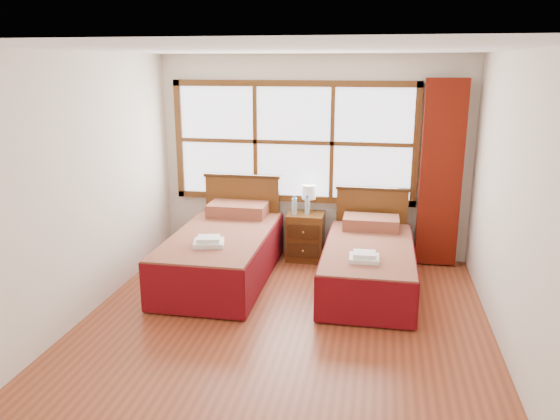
# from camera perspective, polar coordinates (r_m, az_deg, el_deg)

# --- Properties ---
(floor) EXTENTS (4.50, 4.50, 0.00)m
(floor) POSITION_cam_1_polar(r_m,az_deg,el_deg) (5.39, 0.15, -12.35)
(floor) COLOR brown
(floor) RESTS_ON ground
(ceiling) EXTENTS (4.50, 4.50, 0.00)m
(ceiling) POSITION_cam_1_polar(r_m,az_deg,el_deg) (4.78, 0.17, 16.48)
(ceiling) COLOR white
(ceiling) RESTS_ON wall_back
(wall_back) EXTENTS (4.00, 0.00, 4.00)m
(wall_back) POSITION_cam_1_polar(r_m,az_deg,el_deg) (7.11, 3.44, 5.47)
(wall_back) COLOR silver
(wall_back) RESTS_ON floor
(wall_left) EXTENTS (0.00, 4.50, 4.50)m
(wall_left) POSITION_cam_1_polar(r_m,az_deg,el_deg) (5.63, -20.30, 2.01)
(wall_left) COLOR silver
(wall_left) RESTS_ON floor
(wall_right) EXTENTS (0.00, 4.50, 4.50)m
(wall_right) POSITION_cam_1_polar(r_m,az_deg,el_deg) (4.98, 23.41, 0.08)
(wall_right) COLOR silver
(wall_right) RESTS_ON floor
(window) EXTENTS (3.16, 0.06, 1.56)m
(window) POSITION_cam_1_polar(r_m,az_deg,el_deg) (7.07, 1.41, 7.09)
(window) COLOR white
(window) RESTS_ON wall_back
(curtain) EXTENTS (0.50, 0.16, 2.30)m
(curtain) POSITION_cam_1_polar(r_m,az_deg,el_deg) (6.98, 16.45, 3.62)
(curtain) COLOR maroon
(curtain) RESTS_ON wall_back
(bed_left) EXTENTS (1.10, 2.12, 1.07)m
(bed_left) POSITION_cam_1_polar(r_m,az_deg,el_deg) (6.53, -5.94, -4.30)
(bed_left) COLOR #361E0B
(bed_left) RESTS_ON floor
(bed_right) EXTENTS (1.00, 2.02, 0.96)m
(bed_right) POSITION_cam_1_polar(r_m,az_deg,el_deg) (6.30, 9.23, -5.47)
(bed_right) COLOR #361E0B
(bed_right) RESTS_ON floor
(nightstand) EXTENTS (0.46, 0.46, 0.62)m
(nightstand) POSITION_cam_1_polar(r_m,az_deg,el_deg) (7.10, 2.68, -2.76)
(nightstand) COLOR #5B3313
(nightstand) RESTS_ON floor
(towels_left) EXTENTS (0.38, 0.35, 0.10)m
(towels_left) POSITION_cam_1_polar(r_m,az_deg,el_deg) (5.98, -7.46, -3.30)
(towels_left) COLOR white
(towels_left) RESTS_ON bed_left
(towels_right) EXTENTS (0.31, 0.28, 0.09)m
(towels_right) POSITION_cam_1_polar(r_m,az_deg,el_deg) (5.70, 8.79, -4.88)
(towels_right) COLOR white
(towels_right) RESTS_ON bed_right
(lamp) EXTENTS (0.18, 0.18, 0.35)m
(lamp) POSITION_cam_1_polar(r_m,az_deg,el_deg) (7.05, 3.03, 1.80)
(lamp) COLOR #B7923A
(lamp) RESTS_ON nightstand
(bottle_near) EXTENTS (0.06, 0.06, 0.24)m
(bottle_near) POSITION_cam_1_polar(r_m,az_deg,el_deg) (6.93, 1.52, 0.40)
(bottle_near) COLOR #A3C2D2
(bottle_near) RESTS_ON nightstand
(bottle_far) EXTENTS (0.06, 0.06, 0.24)m
(bottle_far) POSITION_cam_1_polar(r_m,az_deg,el_deg) (6.96, 2.86, 0.46)
(bottle_far) COLOR #A3C2D2
(bottle_far) RESTS_ON nightstand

